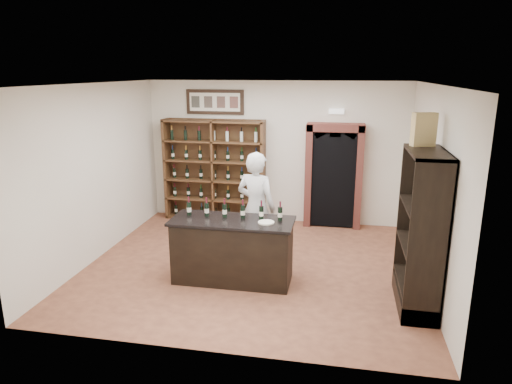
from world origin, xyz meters
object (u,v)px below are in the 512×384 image
(tasting_counter, at_px, (233,251))
(wine_crate, at_px, (424,129))
(counter_bottle_0, at_px, (189,208))
(wine_shelf, at_px, (215,170))
(shopkeeper, at_px, (256,208))
(side_cabinet, at_px, (421,255))

(tasting_counter, xyz_separation_m, wine_crate, (2.67, 0.10, 1.93))
(tasting_counter, height_order, counter_bottle_0, counter_bottle_0)
(counter_bottle_0, height_order, wine_crate, wine_crate)
(tasting_counter, xyz_separation_m, counter_bottle_0, (-0.72, 0.10, 0.61))
(wine_shelf, relative_size, wine_crate, 4.85)
(tasting_counter, bearing_deg, wine_crate, 2.04)
(shopkeeper, bearing_deg, side_cabinet, 173.77)
(counter_bottle_0, xyz_separation_m, wine_crate, (3.39, -0.01, 1.32))
(wine_shelf, xyz_separation_m, tasting_counter, (1.10, -2.93, -0.61))
(tasting_counter, bearing_deg, wine_shelf, 110.56)
(wine_crate, bearing_deg, side_cabinet, -101.05)
(wine_shelf, relative_size, tasting_counter, 1.17)
(wine_crate, bearing_deg, wine_shelf, 124.32)
(shopkeeper, bearing_deg, wine_shelf, -40.69)
(counter_bottle_0, height_order, side_cabinet, side_cabinet)
(counter_bottle_0, xyz_separation_m, side_cabinet, (3.44, -0.40, -0.35))
(tasting_counter, xyz_separation_m, side_cabinet, (2.72, -0.30, 0.26))
(side_cabinet, distance_m, wine_crate, 1.72)
(counter_bottle_0, relative_size, shopkeeper, 0.16)
(tasting_counter, distance_m, wine_crate, 3.30)
(counter_bottle_0, bearing_deg, tasting_counter, -8.19)
(wine_shelf, xyz_separation_m, shopkeeper, (1.32, -2.13, -0.14))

